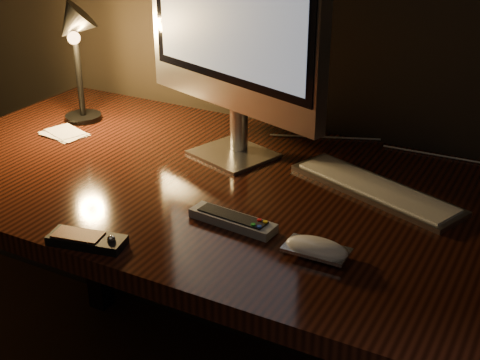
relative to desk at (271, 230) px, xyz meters
The scene contains 9 objects.
desk is the anchor object (origin of this frame).
monitor 0.47m from the desk, 156.15° to the left, with size 0.50×0.20×0.54m.
keyboard 0.26m from the desk, ahead, with size 0.38×0.11×0.01m, color silver.
mouse 0.35m from the desk, 50.84° to the right, with size 0.11×0.06×0.02m, color white.
media_remote 0.46m from the desk, 112.38° to the right, with size 0.15×0.08×0.03m.
tv_remote 0.26m from the desk, 83.74° to the right, with size 0.18×0.06×0.02m.
papers 0.58m from the desk, behind, with size 0.12×0.08×0.01m, color white.
desk_lamp 0.67m from the desk, behind, with size 0.16×0.17×0.32m.
cable 0.33m from the desk, 60.56° to the left, with size 0.00×0.00×0.52m, color white.
Camera 1 is at (0.55, 0.75, 1.36)m, focal length 50.00 mm.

